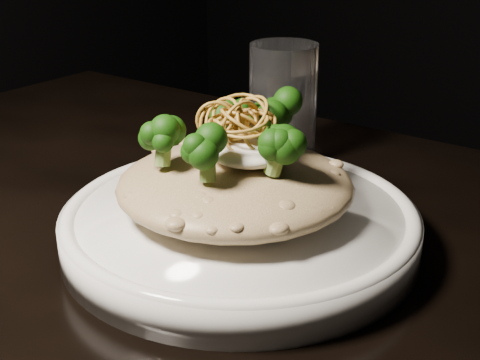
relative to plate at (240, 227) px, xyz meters
The scene contains 6 objects.
plate is the anchor object (origin of this frame).
risotto 0.04m from the plate, behind, with size 0.19×0.19×0.04m, color brown.
broccoli 0.08m from the plate, behind, with size 0.12×0.12×0.04m, color black, non-canonical shape.
cheese 0.06m from the plate, 37.88° to the left, with size 0.06×0.06×0.02m, color white.
shallots 0.09m from the plate, 166.36° to the left, with size 0.05×0.05×0.03m, color #8C5D1D, non-canonical shape.
drinking_glass 0.20m from the plate, 113.08° to the left, with size 0.07×0.07×0.12m, color white.
Camera 1 is at (0.27, -0.31, 1.00)m, focal length 50.00 mm.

